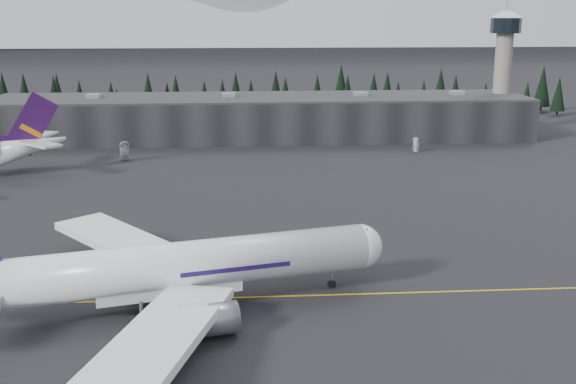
{
  "coord_description": "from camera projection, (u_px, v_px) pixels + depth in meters",
  "views": [
    {
      "loc": [
        -8.44,
        -92.68,
        37.2
      ],
      "look_at": [
        0.0,
        20.0,
        9.0
      ],
      "focal_mm": 45.0,
      "sensor_mm": 36.0,
      "label": 1
    }
  ],
  "objects": [
    {
      "name": "ground",
      "position": [
        299.0,
        290.0,
        99.29
      ],
      "size": [
        1400.0,
        1400.0,
        0.0
      ],
      "primitive_type": "plane",
      "color": "black",
      "rests_on": "ground"
    },
    {
      "name": "taxiline",
      "position": [
        300.0,
        296.0,
        97.35
      ],
      "size": [
        400.0,
        0.4,
        0.02
      ],
      "primitive_type": "cube",
      "color": "gold",
      "rests_on": "ground"
    },
    {
      "name": "terminal",
      "position": [
        262.0,
        117.0,
        218.7
      ],
      "size": [
        160.0,
        30.0,
        12.6
      ],
      "color": "black",
      "rests_on": "ground"
    },
    {
      "name": "control_tower",
      "position": [
        504.0,
        58.0,
        222.9
      ],
      "size": [
        10.0,
        10.0,
        37.7
      ],
      "color": "gray",
      "rests_on": "ground"
    },
    {
      "name": "treeline",
      "position": [
        258.0,
        99.0,
        254.21
      ],
      "size": [
        360.0,
        20.0,
        15.0
      ],
      "primitive_type": "cube",
      "color": "black",
      "rests_on": "ground"
    },
    {
      "name": "mountain_ridge",
      "position": [
        239.0,
        38.0,
        1066.81
      ],
      "size": [
        4400.0,
        900.0,
        420.0
      ],
      "primitive_type": null,
      "color": "white",
      "rests_on": "ground"
    },
    {
      "name": "jet_main",
      "position": [
        146.0,
        270.0,
        91.17
      ],
      "size": [
        64.99,
        59.26,
        19.46
      ],
      "rotation": [
        0.0,
        0.0,
        0.25
      ],
      "color": "white",
      "rests_on": "ground"
    },
    {
      "name": "gse_vehicle_a",
      "position": [
        125.0,
        158.0,
        185.96
      ],
      "size": [
        4.4,
        5.62,
        1.42
      ],
      "primitive_type": "imported",
      "rotation": [
        0.0,
        0.0,
        0.47
      ],
      "color": "#BEBDBF",
      "rests_on": "ground"
    },
    {
      "name": "gse_vehicle_b",
      "position": [
        416.0,
        150.0,
        197.11
      ],
      "size": [
        4.44,
        3.32,
        1.41
      ],
      "primitive_type": "imported",
      "rotation": [
        0.0,
        0.0,
        -1.11
      ],
      "color": "white",
      "rests_on": "ground"
    }
  ]
}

